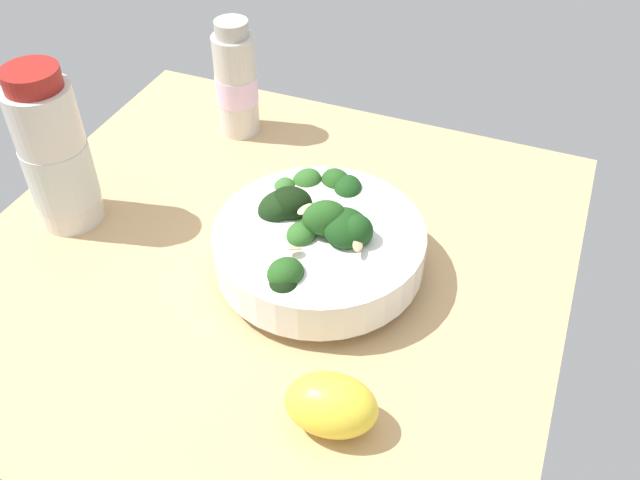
{
  "coord_description": "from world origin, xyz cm",
  "views": [
    {
      "loc": [
        -45.7,
        -24.14,
        48.74
      ],
      "look_at": [
        0.17,
        -5.85,
        4.0
      ],
      "focal_mm": 39.19,
      "sensor_mm": 36.0,
      "label": 1
    }
  ],
  "objects_px": {
    "bottle_tall": "(56,157)",
    "bottle_short": "(236,82)",
    "lemon_wedge": "(331,405)",
    "bowl_of_broccoli": "(319,240)"
  },
  "relations": [
    {
      "from": "bottle_tall",
      "to": "lemon_wedge",
      "type": "bearing_deg",
      "value": -111.47
    },
    {
      "from": "lemon_wedge",
      "to": "bottle_tall",
      "type": "xyz_separation_m",
      "value": [
        0.14,
        0.35,
        0.05
      ]
    },
    {
      "from": "lemon_wedge",
      "to": "bottle_short",
      "type": "bearing_deg",
      "value": 36.03
    },
    {
      "from": "bottle_tall",
      "to": "bowl_of_broccoli",
      "type": "bearing_deg",
      "value": -85.03
    },
    {
      "from": "lemon_wedge",
      "to": "bottle_short",
      "type": "distance_m",
      "value": 0.44
    },
    {
      "from": "bowl_of_broccoli",
      "to": "lemon_wedge",
      "type": "height_order",
      "value": "bowl_of_broccoli"
    },
    {
      "from": "bottle_short",
      "to": "bowl_of_broccoli",
      "type": "bearing_deg",
      "value": -136.57
    },
    {
      "from": "bottle_tall",
      "to": "bottle_short",
      "type": "xyz_separation_m",
      "value": [
        0.22,
        -0.09,
        -0.01
      ]
    },
    {
      "from": "lemon_wedge",
      "to": "bottle_short",
      "type": "height_order",
      "value": "bottle_short"
    },
    {
      "from": "bottle_tall",
      "to": "bottle_short",
      "type": "distance_m",
      "value": 0.24
    }
  ]
}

